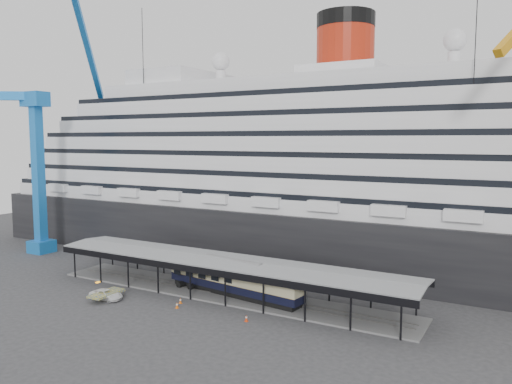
% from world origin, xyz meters
% --- Properties ---
extents(ground, '(200.00, 200.00, 0.00)m').
position_xyz_m(ground, '(0.00, 0.00, 0.00)').
color(ground, '#313133').
rests_on(ground, ground).
extents(cruise_ship, '(130.00, 30.00, 43.90)m').
position_xyz_m(cruise_ship, '(0.05, 32.00, 18.35)').
color(cruise_ship, black).
rests_on(cruise_ship, ground).
extents(platform_canopy, '(56.00, 9.18, 5.30)m').
position_xyz_m(platform_canopy, '(0.00, 5.00, 2.36)').
color(platform_canopy, slate).
rests_on(platform_canopy, ground).
extents(crane_blue, '(22.63, 19.19, 47.60)m').
position_xyz_m(crane_blue, '(-45.11, 10.62, 19.96)').
color(crane_blue, blue).
rests_on(crane_blue, ground).
extents(port_truck, '(4.93, 2.33, 1.36)m').
position_xyz_m(port_truck, '(-13.10, -4.82, 0.68)').
color(port_truck, white).
rests_on(port_truck, ground).
extents(pullman_carriage, '(22.45, 5.83, 21.86)m').
position_xyz_m(pullman_carriage, '(1.64, 5.00, 2.65)').
color(pullman_carriage, black).
rests_on(pullman_carriage, ground).
extents(traffic_cone_left, '(0.50, 0.50, 0.81)m').
position_xyz_m(traffic_cone_left, '(-3.04, -1.15, 0.40)').
color(traffic_cone_left, orange).
rests_on(traffic_cone_left, ground).
extents(traffic_cone_mid, '(0.54, 0.54, 0.84)m').
position_xyz_m(traffic_cone_mid, '(-2.23, -2.92, 0.42)').
color(traffic_cone_mid, orange).
rests_on(traffic_cone_mid, ground).
extents(traffic_cone_right, '(0.49, 0.49, 0.85)m').
position_xyz_m(traffic_cone_right, '(8.18, -2.57, 0.42)').
color(traffic_cone_right, red).
rests_on(traffic_cone_right, ground).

